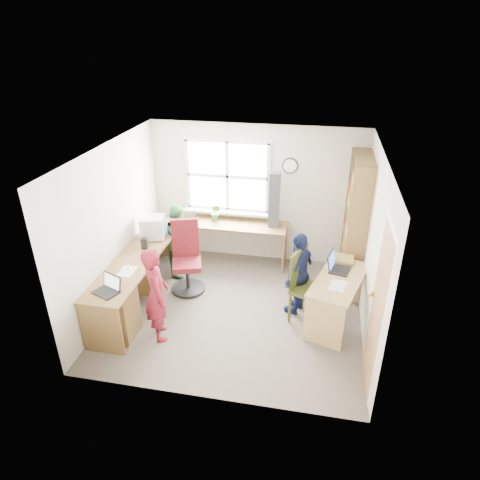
% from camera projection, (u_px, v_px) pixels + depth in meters
% --- Properties ---
extents(room, '(3.64, 3.44, 2.44)m').
position_uv_depth(room, '(239.00, 234.00, 5.90)').
color(room, '#4C453C').
rests_on(room, ground).
extents(l_desk, '(2.38, 2.95, 0.75)m').
position_uv_depth(l_desk, '(144.00, 285.00, 6.14)').
color(l_desk, brown).
rests_on(l_desk, ground).
extents(right_desk, '(0.90, 1.34, 0.71)m').
position_uv_depth(right_desk, '(338.00, 290.00, 5.92)').
color(right_desk, tan).
rests_on(right_desk, ground).
extents(bookshelf, '(0.30, 1.02, 2.10)m').
position_uv_depth(bookshelf, '(355.00, 225.00, 6.67)').
color(bookshelf, brown).
rests_on(bookshelf, ground).
extents(swivel_chair, '(0.68, 0.68, 1.15)m').
position_uv_depth(swivel_chair, '(187.00, 261.00, 6.70)').
color(swivel_chair, black).
rests_on(swivel_chair, ground).
extents(wooden_chair, '(0.61, 0.61, 1.07)m').
position_uv_depth(wooden_chair, '(305.00, 284.00, 5.95)').
color(wooden_chair, '#394316').
rests_on(wooden_chair, ground).
extents(crt_monitor, '(0.42, 0.39, 0.36)m').
position_uv_depth(crt_monitor, '(153.00, 227.00, 6.77)').
color(crt_monitor, silver).
rests_on(crt_monitor, l_desk).
extents(laptop_left, '(0.39, 0.36, 0.21)m').
position_uv_depth(laptop_left, '(109.00, 288.00, 5.46)').
color(laptop_left, black).
rests_on(laptop_left, l_desk).
extents(laptop_right, '(0.38, 0.42, 0.25)m').
position_uv_depth(laptop_right, '(337.00, 265.00, 6.04)').
color(laptop_right, black).
rests_on(laptop_right, right_desk).
extents(speaker_a, '(0.10, 0.10, 0.18)m').
position_uv_depth(speaker_a, '(144.00, 243.00, 6.49)').
color(speaker_a, black).
rests_on(speaker_a, l_desk).
extents(speaker_b, '(0.10, 0.10, 0.18)m').
position_uv_depth(speaker_b, '(156.00, 227.00, 6.98)').
color(speaker_b, black).
rests_on(speaker_b, l_desk).
extents(cd_tower, '(0.20, 0.18, 0.94)m').
position_uv_depth(cd_tower, '(274.00, 200.00, 7.04)').
color(cd_tower, black).
rests_on(cd_tower, l_desk).
extents(game_box, '(0.33, 0.33, 0.06)m').
position_uv_depth(game_box, '(343.00, 260.00, 6.24)').
color(game_box, red).
rests_on(game_box, right_desk).
extents(paper_a, '(0.21, 0.30, 0.00)m').
position_uv_depth(paper_a, '(127.00, 271.00, 5.93)').
color(paper_a, silver).
rests_on(paper_a, l_desk).
extents(paper_b, '(0.27, 0.33, 0.00)m').
position_uv_depth(paper_b, '(338.00, 286.00, 5.67)').
color(paper_b, silver).
rests_on(paper_b, right_desk).
extents(potted_plant, '(0.21, 0.19, 0.32)m').
position_uv_depth(potted_plant, '(216.00, 213.00, 7.35)').
color(potted_plant, '#327B31').
rests_on(potted_plant, l_desk).
extents(person_red, '(0.51, 0.58, 1.33)m').
position_uv_depth(person_red, '(157.00, 294.00, 5.57)').
color(person_red, maroon).
rests_on(person_red, ground).
extents(person_green, '(0.57, 0.67, 1.22)m').
position_uv_depth(person_green, '(180.00, 240.00, 7.11)').
color(person_green, '#2E7439').
rests_on(person_green, ground).
extents(person_navy, '(0.57, 0.81, 1.27)m').
position_uv_depth(person_navy, '(299.00, 273.00, 6.10)').
color(person_navy, '#161D45').
rests_on(person_navy, ground).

